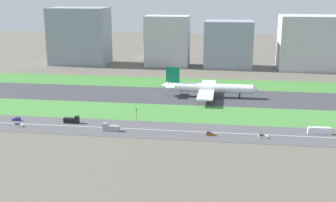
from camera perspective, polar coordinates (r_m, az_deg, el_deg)
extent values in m
plane|color=#5B564C|center=(300.07, -1.92, 0.75)|extent=(800.00, 800.00, 0.00)
cube|color=#38383D|center=(300.06, -1.92, 0.76)|extent=(280.00, 46.00, 0.10)
cube|color=#3D7A33|center=(339.44, -0.72, 2.42)|extent=(280.00, 36.00, 0.10)
cube|color=#427F38|center=(261.16, -3.48, -1.39)|extent=(280.00, 36.00, 0.10)
cube|color=#4C4C4F|center=(231.31, -5.06, -3.57)|extent=(280.00, 28.00, 0.10)
cube|color=silver|center=(231.30, -5.06, -3.56)|extent=(266.00, 0.50, 0.01)
cylinder|color=white|center=(294.49, 5.45, 1.68)|extent=(56.00, 6.00, 6.00)
cone|color=white|center=(294.73, 11.28, 1.47)|extent=(4.00, 5.70, 5.70)
cone|color=white|center=(297.19, -0.43, 2.03)|extent=(5.00, 5.40, 5.40)
cube|color=#0C724C|center=(294.93, 0.62, 3.36)|extent=(9.00, 0.80, 11.00)
cube|color=white|center=(296.52, 0.43, 2.04)|extent=(6.00, 16.00, 0.60)
cube|color=white|center=(309.46, 5.21, 2.10)|extent=(10.00, 26.00, 1.00)
cylinder|color=gray|center=(304.06, 5.33, 1.45)|extent=(5.00, 3.20, 3.20)
cube|color=white|center=(280.29, 4.88, 0.77)|extent=(10.00, 26.00, 1.00)
cylinder|color=gray|center=(286.59, 5.14, 0.63)|extent=(5.00, 3.20, 3.20)
cylinder|color=black|center=(295.37, 9.23, 0.68)|extent=(1.00, 1.00, 3.20)
cylinder|color=black|center=(299.15, 4.70, 1.00)|extent=(1.00, 1.00, 3.20)
cylinder|color=black|center=(292.36, 4.61, 0.68)|extent=(1.00, 1.00, 3.20)
cube|color=#99999E|center=(228.22, -7.34, -3.51)|extent=(8.40, 2.50, 2.80)
cube|color=#99999E|center=(228.45, -8.13, -2.99)|extent=(2.00, 2.30, 1.20)
cube|color=black|center=(244.77, -12.35, -2.47)|extent=(8.40, 2.50, 2.80)
cube|color=black|center=(243.11, -11.67, -2.06)|extent=(2.00, 2.30, 1.20)
cube|color=silver|center=(221.36, 12.15, -4.54)|extent=(4.40, 1.80, 1.10)
cube|color=#333D4C|center=(220.98, 11.96, -4.29)|extent=(2.20, 1.66, 0.90)
cube|color=navy|center=(257.60, -18.97, -2.28)|extent=(4.40, 1.80, 1.10)
cube|color=#333D4C|center=(256.96, -18.82, -2.07)|extent=(2.20, 1.66, 0.90)
cube|color=silver|center=(234.36, 18.96, -3.70)|extent=(11.60, 2.50, 3.00)
cube|color=silver|center=(233.86, 19.02, -3.29)|extent=(10.80, 2.30, 0.50)
cube|color=silver|center=(246.28, -18.68, -3.02)|extent=(4.40, 1.80, 1.10)
cube|color=#333D4C|center=(246.35, -18.87, -2.79)|extent=(2.20, 1.66, 0.90)
cube|color=brown|center=(220.86, 5.50, -4.31)|extent=(4.40, 1.80, 1.10)
cube|color=#333D4C|center=(220.57, 5.30, -4.06)|extent=(2.20, 1.66, 0.90)
cylinder|color=#4C4C51|center=(242.24, -4.11, -1.94)|extent=(0.24, 0.24, 6.00)
cube|color=black|center=(241.23, -4.12, -1.12)|extent=(0.36, 0.36, 1.20)
sphere|color=#19D826|center=(240.96, -4.13, -1.07)|extent=(0.24, 0.24, 0.24)
cube|color=gray|center=(427.28, -11.33, 8.23)|extent=(53.38, 33.40, 52.35)
cube|color=#B2B2B7|center=(407.85, -0.09, 7.75)|extent=(39.68, 24.46, 45.68)
cube|color=gray|center=(404.00, 7.81, 7.26)|extent=(42.87, 30.28, 41.74)
cube|color=#B2B2B7|center=(409.28, 17.70, 7.18)|extent=(51.35, 36.25, 47.05)
cylinder|color=silver|center=(457.02, -1.65, 6.43)|extent=(24.35, 24.35, 12.99)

